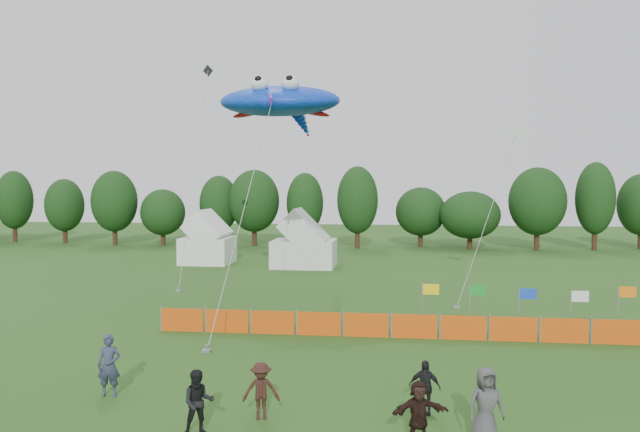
# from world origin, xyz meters

# --- Properties ---
(ground) EXTENTS (160.00, 160.00, 0.00)m
(ground) POSITION_xyz_m (0.00, 0.00, 0.00)
(ground) COLOR #234C16
(ground) RESTS_ON ground
(treeline) EXTENTS (104.57, 8.78, 8.36)m
(treeline) POSITION_xyz_m (1.61, 44.93, 4.18)
(treeline) COLOR #382314
(treeline) RESTS_ON ground
(tent_left) EXTENTS (3.91, 3.91, 3.45)m
(tent_left) POSITION_xyz_m (-12.22, 30.94, 1.74)
(tent_left) COLOR white
(tent_left) RESTS_ON ground
(tent_right) EXTENTS (4.84, 3.87, 3.42)m
(tent_right) POSITION_xyz_m (-4.19, 29.73, 1.72)
(tent_right) COLOR silver
(tent_right) RESTS_ON ground
(barrier_fence) EXTENTS (21.90, 0.06, 1.00)m
(barrier_fence) POSITION_xyz_m (3.65, 8.36, 0.50)
(barrier_fence) COLOR #D34A0B
(barrier_fence) RESTS_ON ground
(flag_row) EXTENTS (8.73, 0.53, 2.21)m
(flag_row) POSITION_xyz_m (8.15, 9.06, 1.45)
(flag_row) COLOR gray
(flag_row) RESTS_ON ground
(spectator_a) EXTENTS (0.75, 0.56, 1.88)m
(spectator_a) POSITION_xyz_m (-5.70, 0.10, 0.94)
(spectator_a) COLOR #2E334C
(spectator_a) RESTS_ON ground
(spectator_b) EXTENTS (0.99, 0.88, 1.68)m
(spectator_b) POSITION_xyz_m (-2.10, -2.38, 0.84)
(spectator_b) COLOR black
(spectator_b) RESTS_ON ground
(spectator_c) EXTENTS (1.11, 0.79, 1.56)m
(spectator_c) POSITION_xyz_m (-0.74, -1.12, 0.78)
(spectator_c) COLOR #311913
(spectator_c) RESTS_ON ground
(spectator_d) EXTENTS (0.95, 0.54, 1.52)m
(spectator_d) POSITION_xyz_m (3.72, -0.18, 0.76)
(spectator_d) COLOR black
(spectator_d) RESTS_ON ground
(spectator_e) EXTENTS (1.07, 0.87, 1.89)m
(spectator_e) POSITION_xyz_m (5.14, -1.96, 0.95)
(spectator_e) COLOR #424246
(spectator_e) RESTS_ON ground
(spectator_f) EXTENTS (1.52, 0.89, 1.56)m
(spectator_f) POSITION_xyz_m (3.49, -2.19, 0.78)
(spectator_f) COLOR black
(spectator_f) RESTS_ON ground
(stingray_kite) EXTENTS (6.88, 21.46, 12.33)m
(stingray_kite) POSITION_xyz_m (-3.67, 17.94, 11.07)
(stingray_kite) COLOR blue
(stingray_kite) RESTS_ON ground
(small_kite_white) EXTENTS (4.52, 4.70, 9.97)m
(small_kite_white) POSITION_xyz_m (8.82, 18.34, 7.11)
(small_kite_white) COLOR white
(small_kite_white) RESTS_ON ground
(small_kite_dark) EXTENTS (0.78, 6.97, 14.63)m
(small_kite_dark) POSITION_xyz_m (-10.07, 21.70, 7.87)
(small_kite_dark) COLOR black
(small_kite_dark) RESTS_ON ground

